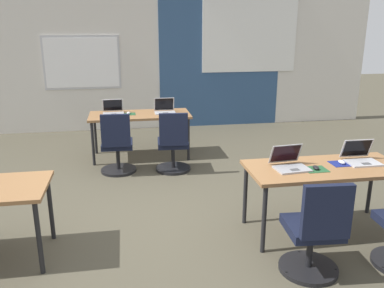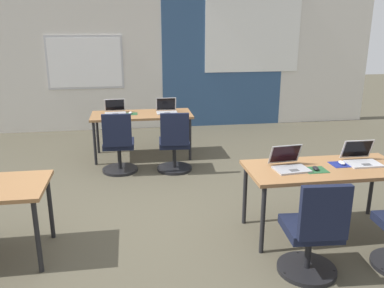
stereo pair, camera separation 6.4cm
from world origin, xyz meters
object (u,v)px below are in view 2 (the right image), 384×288
(desk_far_center, at_px, (142,117))
(laptop_far_right, at_px, (167,110))
(laptop_far_left, at_px, (115,111))
(mouse_far_left, at_px, (130,113))
(desk_near_right, at_px, (325,173))
(chair_far_left, at_px, (119,148))
(mouse_near_right_end, at_px, (342,163))
(chair_near_right_inner, at_px, (313,237))
(laptop_near_right_end, at_px, (361,158))
(chair_far_right, at_px, (174,147))
(mouse_near_right_inner, at_px, (316,168))
(laptop_near_right_inner, at_px, (289,164))

(desk_far_center, relative_size, laptop_far_right, 4.80)
(laptop_far_left, distance_m, mouse_far_left, 0.25)
(desk_near_right, bearing_deg, desk_far_center, 122.01)
(laptop_far_right, bearing_deg, chair_far_left, -137.40)
(laptop_far_right, bearing_deg, mouse_near_right_end, -61.51)
(mouse_near_right_end, bearing_deg, desk_far_center, 125.29)
(chair_near_right_inner, height_order, laptop_near_right_end, laptop_near_right_end)
(laptop_near_right_end, relative_size, laptop_far_right, 1.00)
(mouse_near_right_end, bearing_deg, mouse_far_left, 127.60)
(mouse_near_right_end, bearing_deg, chair_far_left, 138.56)
(desk_near_right, bearing_deg, chair_far_right, 123.00)
(mouse_near_right_inner, distance_m, chair_far_left, 2.95)
(laptop_near_right_inner, relative_size, mouse_near_right_inner, 3.36)
(mouse_near_right_end, xyz_separation_m, laptop_far_right, (-1.54, 2.77, 0.03))
(mouse_near_right_inner, relative_size, laptop_far_left, 0.31)
(chair_near_right_inner, bearing_deg, mouse_near_right_inner, -110.34)
(desk_near_right, bearing_deg, laptop_near_right_end, 9.00)
(desk_far_center, distance_m, laptop_far_left, 0.44)
(desk_near_right, relative_size, laptop_far_right, 4.80)
(laptop_far_left, bearing_deg, mouse_far_left, -20.64)
(laptop_near_right_inner, height_order, mouse_far_left, laptop_near_right_inner)
(laptop_near_right_inner, xyz_separation_m, chair_far_left, (-1.74, 2.07, -0.39))
(laptop_near_right_inner, relative_size, laptop_far_left, 1.03)
(chair_near_right_inner, bearing_deg, laptop_far_right, -71.53)
(mouse_near_right_inner, bearing_deg, laptop_near_right_end, 13.17)
(mouse_near_right_inner, height_order, chair_far_left, chair_far_left)
(desk_near_right, relative_size, laptop_near_right_end, 4.80)
(mouse_near_right_inner, height_order, mouse_far_left, same)
(desk_near_right, height_order, mouse_near_right_inner, mouse_near_right_inner)
(chair_far_left, bearing_deg, desk_far_center, -115.94)
(laptop_near_right_inner, bearing_deg, mouse_far_left, 113.74)
(desk_far_center, relative_size, chair_far_right, 1.74)
(chair_near_right_inner, bearing_deg, laptop_far_left, -60.25)
(mouse_far_left, bearing_deg, laptop_near_right_end, -49.40)
(mouse_near_right_inner, xyz_separation_m, laptop_far_right, (-1.20, 2.88, 0.03))
(chair_far_right, bearing_deg, mouse_far_left, -48.07)
(laptop_near_right_inner, distance_m, laptop_far_right, 2.96)
(desk_far_center, height_order, chair_near_right_inner, chair_near_right_inner)
(mouse_near_right_end, relative_size, chair_far_right, 0.11)
(desk_far_center, xyz_separation_m, laptop_far_right, (0.41, 0.02, 0.11))
(desk_near_right, xyz_separation_m, mouse_near_right_end, (0.20, 0.05, 0.08))
(laptop_near_right_inner, height_order, mouse_near_right_inner, laptop_near_right_inner)
(desk_far_center, distance_m, mouse_near_right_inner, 3.29)
(mouse_far_left, height_order, chair_far_left, chair_far_left)
(mouse_far_left, height_order, laptop_near_right_end, laptop_near_right_end)
(desk_far_center, xyz_separation_m, chair_far_right, (0.44, -0.78, -0.28))
(mouse_far_left, bearing_deg, chair_near_right_inner, -67.17)
(desk_far_center, height_order, mouse_far_left, mouse_far_left)
(chair_far_left, bearing_deg, chair_far_right, 176.44)
(laptop_near_right_end, bearing_deg, desk_far_center, 129.12)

